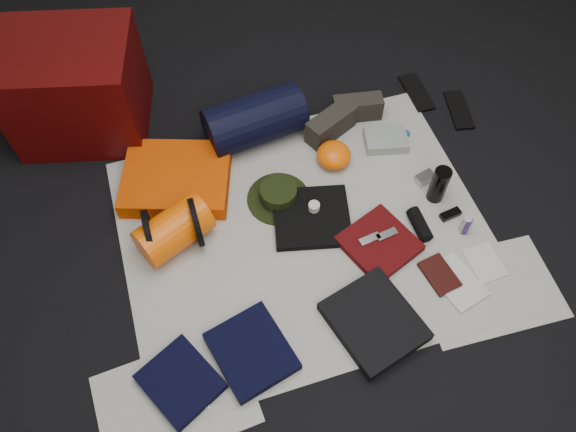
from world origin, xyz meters
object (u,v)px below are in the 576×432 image
object	(u,v)px
water_bottle	(439,185)
compact_camera	(425,178)
paperback_book	(439,275)
stuff_sack	(174,230)
sleeping_pad	(177,179)
red_cabinet	(76,88)
navy_duffel	(255,120)

from	to	relation	value
water_bottle	compact_camera	size ratio (longest dim) A/B	2.13
compact_camera	paperback_book	bearing A→B (deg)	-122.15
stuff_sack	paperback_book	bearing A→B (deg)	-26.16
sleeping_pad	red_cabinet	bearing A→B (deg)	124.02
stuff_sack	navy_duffel	xyz separation A→B (m)	(0.50, 0.47, 0.03)
water_bottle	compact_camera	bearing A→B (deg)	92.38
water_bottle	paperback_book	world-z (taller)	water_bottle
stuff_sack	water_bottle	bearing A→B (deg)	-6.08
sleeping_pad	stuff_sack	distance (m)	0.31
sleeping_pad	navy_duffel	bearing A→B (deg)	21.56
red_cabinet	water_bottle	distance (m)	1.76
sleeping_pad	stuff_sack	xyz separation A→B (m)	(-0.07, -0.30, 0.05)
sleeping_pad	water_bottle	bearing A→B (deg)	-20.92
compact_camera	paperback_book	xyz separation A→B (m)	(-0.15, -0.48, -0.01)
water_bottle	sleeping_pad	bearing A→B (deg)	159.08
navy_duffel	paperback_book	distance (m)	1.12
red_cabinet	paperback_book	size ratio (longest dim) A/B	3.45
stuff_sack	compact_camera	distance (m)	1.19
sleeping_pad	stuff_sack	size ratio (longest dim) A/B	1.54
water_bottle	navy_duffel	bearing A→B (deg)	139.17
red_cabinet	stuff_sack	bearing A→B (deg)	-56.76
sleeping_pad	compact_camera	distance (m)	1.17
navy_duffel	water_bottle	xyz separation A→B (m)	(0.69, -0.60, -0.03)
water_bottle	paperback_book	size ratio (longest dim) A/B	1.13
red_cabinet	navy_duffel	xyz separation A→B (m)	(0.78, -0.34, -0.12)
stuff_sack	paperback_book	distance (m)	1.15
paperback_book	water_bottle	bearing A→B (deg)	58.14
water_bottle	paperback_book	xyz separation A→B (m)	(-0.16, -0.38, -0.09)
sleeping_pad	navy_duffel	distance (m)	0.47
red_cabinet	compact_camera	world-z (taller)	red_cabinet
navy_duffel	water_bottle	world-z (taller)	navy_duffel
compact_camera	red_cabinet	bearing A→B (deg)	135.80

